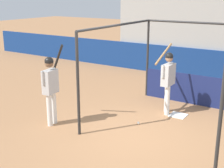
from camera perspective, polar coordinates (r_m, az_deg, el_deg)
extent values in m
plane|color=#A8754C|center=(7.44, 3.83, -9.59)|extent=(60.00, 60.00, 0.00)
cube|color=navy|center=(12.66, 17.36, 3.36)|extent=(24.00, 0.12, 1.16)
cube|color=maroon|center=(14.17, 5.08, 7.92)|extent=(0.45, 0.40, 0.10)
cube|color=maroon|center=(14.29, 5.44, 8.91)|extent=(0.45, 0.06, 0.40)
cube|color=maroon|center=(13.92, 7.10, 7.72)|extent=(0.45, 0.40, 0.10)
cube|color=maroon|center=(14.05, 7.46, 8.73)|extent=(0.45, 0.06, 0.40)
cube|color=maroon|center=(13.70, 9.19, 7.50)|extent=(0.45, 0.40, 0.10)
cube|color=maroon|center=(13.83, 9.54, 8.52)|extent=(0.45, 0.06, 0.40)
cube|color=maroon|center=(13.49, 11.34, 7.26)|extent=(0.45, 0.40, 0.10)
cube|color=maroon|center=(13.62, 11.68, 8.30)|extent=(0.45, 0.06, 0.40)
cube|color=maroon|center=(13.30, 13.55, 7.00)|extent=(0.45, 0.40, 0.10)
cube|color=maroon|center=(13.44, 13.88, 8.06)|extent=(0.45, 0.06, 0.40)
cube|color=maroon|center=(13.13, 15.83, 6.73)|extent=(0.45, 0.40, 0.10)
cube|color=maroon|center=(13.27, 16.14, 7.80)|extent=(0.45, 0.06, 0.40)
cube|color=maroon|center=(12.99, 18.15, 6.44)|extent=(0.45, 0.40, 0.10)
cube|color=maroon|center=(13.13, 18.44, 7.53)|extent=(0.45, 0.06, 0.40)
cube|color=maroon|center=(14.82, 6.58, 9.80)|extent=(0.45, 0.40, 0.10)
cube|color=maroon|center=(14.96, 6.92, 10.73)|extent=(0.45, 0.06, 0.40)
cube|color=maroon|center=(14.59, 8.54, 9.63)|extent=(0.45, 0.40, 0.10)
cube|color=maroon|center=(14.73, 8.88, 10.58)|extent=(0.45, 0.06, 0.40)
cube|color=maroon|center=(14.38, 10.57, 9.44)|extent=(0.45, 0.40, 0.10)
cube|color=maroon|center=(14.52, 10.89, 10.40)|extent=(0.45, 0.06, 0.40)
cube|color=maroon|center=(14.18, 12.64, 9.24)|extent=(0.45, 0.40, 0.10)
cube|color=maroon|center=(14.32, 12.96, 10.21)|extent=(0.45, 0.06, 0.40)
cube|color=maroon|center=(14.00, 14.77, 9.01)|extent=(0.45, 0.40, 0.10)
cube|color=maroon|center=(14.15, 15.08, 10.00)|extent=(0.45, 0.06, 0.40)
cube|color=maroon|center=(13.84, 16.95, 8.77)|extent=(0.45, 0.40, 0.10)
cube|color=maroon|center=(13.99, 17.24, 9.77)|extent=(0.45, 0.06, 0.40)
cube|color=maroon|center=(13.70, 19.18, 8.51)|extent=(0.45, 0.40, 0.10)
cube|color=maroon|center=(13.85, 19.45, 9.52)|extent=(0.45, 0.06, 0.40)
cube|color=maroon|center=(15.51, 7.97, 11.51)|extent=(0.45, 0.40, 0.10)
cube|color=maroon|center=(15.65, 8.29, 12.39)|extent=(0.45, 0.06, 0.40)
cube|color=maroon|center=(15.28, 9.87, 11.37)|extent=(0.45, 0.40, 0.10)
cube|color=maroon|center=(15.43, 10.18, 12.25)|extent=(0.45, 0.06, 0.40)
cube|color=maroon|center=(15.08, 11.83, 11.20)|extent=(0.45, 0.40, 0.10)
cube|color=maroon|center=(15.23, 12.13, 12.10)|extent=(0.45, 0.06, 0.40)
cube|color=maroon|center=(14.89, 13.84, 11.02)|extent=(0.45, 0.40, 0.10)
cube|color=maroon|center=(15.04, 14.13, 11.93)|extent=(0.45, 0.06, 0.40)
cube|color=maroon|center=(14.72, 15.89, 10.82)|extent=(0.45, 0.40, 0.10)
cube|color=maroon|center=(14.87, 16.17, 11.74)|extent=(0.45, 0.06, 0.40)
cube|color=maroon|center=(14.57, 17.98, 10.61)|extent=(0.45, 0.40, 0.10)
cube|color=maroon|center=(14.72, 18.25, 11.54)|extent=(0.45, 0.06, 0.40)
cube|color=maroon|center=(16.21, 9.25, 13.07)|extent=(0.45, 0.40, 0.10)
cube|color=maroon|center=(16.36, 9.55, 13.89)|extent=(0.45, 0.06, 0.40)
cube|color=maroon|center=(15.99, 11.10, 12.95)|extent=(0.45, 0.40, 0.10)
cube|color=maroon|center=(16.15, 11.39, 13.78)|extent=(0.45, 0.06, 0.40)
cube|color=maroon|center=(15.80, 13.00, 12.80)|extent=(0.45, 0.40, 0.10)
cube|color=maroon|center=(15.96, 13.28, 13.64)|extent=(0.45, 0.06, 0.40)
cube|color=maroon|center=(15.62, 14.93, 12.64)|extent=(0.45, 0.40, 0.10)
cube|color=maroon|center=(15.78, 15.20, 13.49)|extent=(0.45, 0.06, 0.40)
cube|color=maroon|center=(15.46, 16.91, 12.46)|extent=(0.45, 0.40, 0.10)
cube|color=maroon|center=(15.62, 17.17, 13.32)|extent=(0.45, 0.06, 0.40)
cube|color=maroon|center=(15.31, 18.92, 12.27)|extent=(0.45, 0.40, 0.10)
cube|color=maroon|center=(15.48, 19.17, 13.13)|extent=(0.45, 0.06, 0.40)
cube|color=maroon|center=(16.93, 10.44, 14.50)|extent=(0.45, 0.40, 0.10)
cube|color=maroon|center=(16.72, 12.24, 14.38)|extent=(0.45, 0.40, 0.10)
cube|color=maroon|center=(16.54, 14.07, 14.26)|extent=(0.45, 0.40, 0.10)
cube|color=maroon|center=(16.37, 15.94, 14.11)|extent=(0.45, 0.40, 0.10)
cube|color=maroon|center=(16.21, 17.85, 13.95)|extent=(0.45, 0.40, 0.10)
cube|color=maroon|center=(16.07, 19.79, 13.76)|extent=(0.45, 0.40, 0.10)
cylinder|color=#282828|center=(7.16, -6.24, -0.22)|extent=(0.07, 0.07, 2.44)
cylinder|color=#282828|center=(5.81, 19.31, -5.01)|extent=(0.07, 0.07, 2.44)
cylinder|color=#282828|center=(10.08, 6.51, 4.57)|extent=(0.07, 0.07, 2.44)
cylinder|color=#282828|center=(8.36, 1.26, 10.75)|extent=(0.06, 3.55, 0.06)
cylinder|color=#282828|center=(9.32, 15.73, 10.72)|extent=(3.20, 0.06, 0.06)
cube|color=navy|center=(9.68, 14.81, -1.01)|extent=(3.13, 0.03, 0.92)
cube|color=white|center=(8.82, 12.00, -5.61)|extent=(0.44, 0.44, 0.02)
cylinder|color=white|center=(8.68, 10.08, -3.01)|extent=(0.13, 0.13, 0.82)
cylinder|color=white|center=(8.92, 9.97, -2.48)|extent=(0.13, 0.13, 0.82)
cube|color=#B7B7B7|center=(8.60, 10.25, 1.70)|extent=(0.23, 0.50, 0.58)
sphere|color=#A37556|center=(8.50, 10.40, 4.67)|extent=(0.21, 0.21, 0.21)
sphere|color=black|center=(8.49, 10.42, 4.98)|extent=(0.22, 0.22, 0.22)
cylinder|color=#B7B7B7|center=(8.36, 9.31, 2.25)|extent=(0.07, 0.07, 0.32)
cylinder|color=#B7B7B7|center=(8.82, 10.75, 2.91)|extent=(0.07, 0.07, 0.32)
cylinder|color=#AD7F4C|center=(8.87, 9.39, 5.44)|extent=(0.21, 0.75, 0.55)
sphere|color=#AD7F4C|center=(8.73, 11.23, 3.49)|extent=(0.08, 0.08, 0.08)
cylinder|color=white|center=(8.01, -11.37, -4.69)|extent=(0.14, 0.14, 0.84)
cylinder|color=white|center=(8.14, -10.56, -4.28)|extent=(0.14, 0.14, 0.84)
cube|color=#B7B7B7|center=(7.85, -11.24, 0.43)|extent=(0.26, 0.43, 0.60)
sphere|color=brown|center=(7.74, -11.43, 3.73)|extent=(0.21, 0.21, 0.21)
sphere|color=black|center=(7.73, -11.44, 4.08)|extent=(0.22, 0.22, 0.22)
cylinder|color=#B7B7B7|center=(7.68, -12.52, 1.04)|extent=(0.08, 0.08, 0.33)
cylinder|color=#B7B7B7|center=(8.01, -10.56, 1.77)|extent=(0.08, 0.08, 0.33)
cylinder|color=black|center=(8.00, -9.87, 4.72)|extent=(0.54, 0.24, 0.75)
sphere|color=black|center=(7.96, -11.33, 1.97)|extent=(0.08, 0.08, 0.08)
sphere|color=white|center=(8.09, 4.82, -7.13)|extent=(0.07, 0.07, 0.07)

